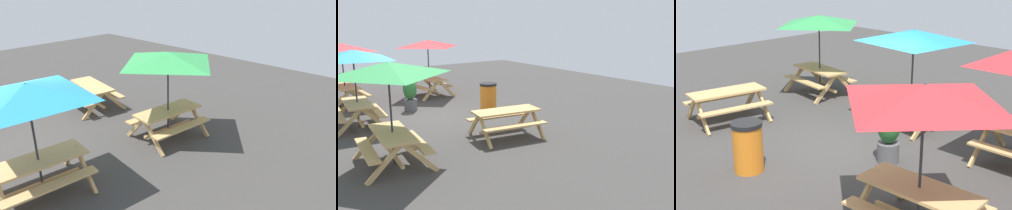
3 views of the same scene
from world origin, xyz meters
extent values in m
plane|color=#3D3A38|center=(0.00, 0.00, 0.00)|extent=(24.00, 24.00, 0.00)
cube|color=tan|center=(-3.33, -1.33, 0.74)|extent=(0.96, 1.88, 0.05)
cube|color=tan|center=(-2.78, -1.41, 0.45)|extent=(0.52, 1.82, 0.04)
cube|color=tan|center=(-3.87, -1.24, 0.45)|extent=(0.52, 1.82, 0.04)
cube|color=tan|center=(-3.08, -2.15, 0.37)|extent=(0.80, 0.18, 0.81)
cube|color=tan|center=(-3.80, -2.04, 0.37)|extent=(0.80, 0.18, 0.81)
cube|color=tan|center=(-2.85, -0.61, 0.37)|extent=(0.80, 0.18, 0.81)
cube|color=tan|center=(-3.57, -0.50, 0.37)|extent=(0.80, 0.18, 0.81)
cube|color=tan|center=(-3.33, -1.33, 0.22)|extent=(0.30, 1.55, 0.06)
cube|color=tan|center=(-3.51, 1.85, 0.74)|extent=(1.86, 0.88, 0.05)
cube|color=tan|center=(-3.57, 1.30, 0.45)|extent=(1.82, 0.45, 0.04)
cube|color=tan|center=(-3.45, 2.39, 0.45)|extent=(1.82, 0.45, 0.04)
cube|color=tan|center=(-4.32, 1.57, 0.37)|extent=(0.14, 0.80, 0.81)
cube|color=tan|center=(-4.25, 2.29, 0.37)|extent=(0.14, 0.80, 0.81)
cube|color=tan|center=(-2.77, 1.40, 0.37)|extent=(0.14, 0.80, 0.81)
cube|color=tan|center=(-2.69, 2.13, 0.37)|extent=(0.14, 0.80, 0.81)
cube|color=tan|center=(-3.51, 1.85, 0.22)|extent=(1.56, 0.23, 0.06)
cylinder|color=#2D2D33|center=(-3.51, 1.85, 1.15)|extent=(0.04, 0.04, 2.30)
pyramid|color=green|center=(-3.51, 1.85, 2.16)|extent=(2.20, 2.20, 0.28)
cube|color=tan|center=(-0.04, 1.70, 0.74)|extent=(1.87, 0.89, 0.05)
cube|color=tan|center=(-0.10, 1.15, 0.45)|extent=(1.82, 0.45, 0.04)
cube|color=tan|center=(0.02, 2.25, 0.45)|extent=(1.82, 0.45, 0.04)
cube|color=tan|center=(-0.85, 1.42, 0.37)|extent=(0.15, 0.80, 0.81)
cube|color=tan|center=(-0.77, 2.15, 0.37)|extent=(0.15, 0.80, 0.81)
cube|color=tan|center=(0.78, 1.98, 0.37)|extent=(0.15, 0.80, 0.81)
cube|color=tan|center=(-0.04, 1.70, 0.22)|extent=(1.56, 0.24, 0.06)
cylinder|color=#2D2D33|center=(-0.04, 1.70, 1.15)|extent=(0.04, 0.04, 2.30)
pyramid|color=#268CC6|center=(-0.04, 1.70, 2.16)|extent=(2.81, 2.81, 0.28)
camera|label=1|loc=(2.18, 7.23, 4.10)|focal=35.00mm
camera|label=2|loc=(-11.28, 4.35, 3.22)|focal=40.00mm
camera|label=3|loc=(6.51, -6.88, 3.97)|focal=50.00mm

